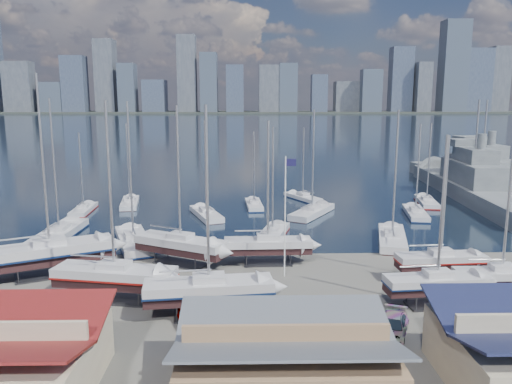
{
  "coord_description": "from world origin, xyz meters",
  "views": [
    {
      "loc": [
        -2.23,
        -52.21,
        16.58
      ],
      "look_at": [
        -1.02,
        8.0,
        5.38
      ],
      "focal_mm": 35.0,
      "sensor_mm": 36.0,
      "label": 1
    }
  ],
  "objects_px": {
    "naval_ship_west": "(481,181)",
    "flagpole": "(286,209)",
    "sailboat_cradle_0": "(50,253)",
    "naval_ship_east": "(472,188)",
    "car_a": "(192,320)"
  },
  "relations": [
    {
      "from": "sailboat_cradle_0",
      "to": "naval_ship_east",
      "type": "height_order",
      "value": "sailboat_cradle_0"
    },
    {
      "from": "sailboat_cradle_0",
      "to": "naval_ship_east",
      "type": "bearing_deg",
      "value": 6.19
    },
    {
      "from": "naval_ship_west",
      "to": "flagpole",
      "type": "relative_size",
      "value": 4.01
    },
    {
      "from": "sailboat_cradle_0",
      "to": "car_a",
      "type": "bearing_deg",
      "value": -65.36
    },
    {
      "from": "sailboat_cradle_0",
      "to": "naval_ship_east",
      "type": "relative_size",
      "value": 0.4
    },
    {
      "from": "sailboat_cradle_0",
      "to": "flagpole",
      "type": "height_order",
      "value": "sailboat_cradle_0"
    },
    {
      "from": "naval_ship_west",
      "to": "flagpole",
      "type": "bearing_deg",
      "value": 132.48
    },
    {
      "from": "car_a",
      "to": "flagpole",
      "type": "bearing_deg",
      "value": 35.34
    },
    {
      "from": "naval_ship_east",
      "to": "car_a",
      "type": "relative_size",
      "value": 11.1
    },
    {
      "from": "sailboat_cradle_0",
      "to": "naval_ship_east",
      "type": "xyz_separation_m",
      "value": [
        57.39,
        37.14,
        -0.56
      ]
    },
    {
      "from": "flagpole",
      "to": "sailboat_cradle_0",
      "type": "bearing_deg",
      "value": 177.91
    },
    {
      "from": "naval_ship_east",
      "to": "car_a",
      "type": "xyz_separation_m",
      "value": [
        -42.7,
        -48.88,
        -0.94
      ]
    },
    {
      "from": "naval_ship_east",
      "to": "sailboat_cradle_0",
      "type": "bearing_deg",
      "value": 126.64
    },
    {
      "from": "naval_ship_west",
      "to": "car_a",
      "type": "height_order",
      "value": "naval_ship_west"
    },
    {
      "from": "sailboat_cradle_0",
      "to": "flagpole",
      "type": "bearing_deg",
      "value": -28.81
    }
  ]
}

